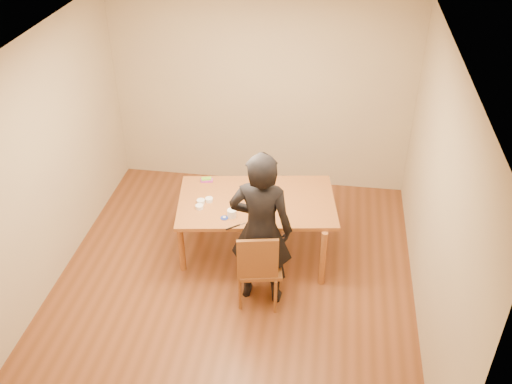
# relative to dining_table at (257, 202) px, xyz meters

# --- Properties ---
(room_shell) EXTENTS (4.00, 4.50, 2.70)m
(room_shell) POSITION_rel_dining_table_xyz_m (-0.17, -0.28, 0.62)
(room_shell) COLOR brown
(room_shell) RESTS_ON ground
(dining_table) EXTENTS (1.92, 1.31, 0.04)m
(dining_table) POSITION_rel_dining_table_xyz_m (0.00, 0.00, 0.00)
(dining_table) COLOR brown
(dining_table) RESTS_ON floor
(dining_chair) EXTENTS (0.52, 0.52, 0.04)m
(dining_chair) POSITION_rel_dining_table_xyz_m (0.15, -0.78, -0.28)
(dining_chair) COLOR brown
(dining_chair) RESTS_ON floor
(cake_plate) EXTENTS (0.29, 0.29, 0.02)m
(cake_plate) POSITION_rel_dining_table_xyz_m (0.03, 0.07, 0.03)
(cake_plate) COLOR #AE0C0B
(cake_plate) RESTS_ON dining_table
(cake) EXTENTS (0.24, 0.24, 0.08)m
(cake) POSITION_rel_dining_table_xyz_m (0.03, 0.07, 0.08)
(cake) COLOR white
(cake) RESTS_ON cake_plate
(frosting_dome) EXTENTS (0.23, 0.23, 0.03)m
(frosting_dome) POSITION_rel_dining_table_xyz_m (0.03, 0.07, 0.13)
(frosting_dome) COLOR white
(frosting_dome) RESTS_ON cake
(frosting_tub) EXTENTS (0.10, 0.10, 0.09)m
(frosting_tub) POSITION_rel_dining_table_xyz_m (-0.22, -0.35, 0.07)
(frosting_tub) COLOR white
(frosting_tub) RESTS_ON dining_table
(frosting_lid) EXTENTS (0.09, 0.09, 0.01)m
(frosting_lid) POSITION_rel_dining_table_xyz_m (-0.30, -0.39, 0.03)
(frosting_lid) COLOR navy
(frosting_lid) RESTS_ON dining_table
(frosting_dollop) EXTENTS (0.04, 0.04, 0.02)m
(frosting_dollop) POSITION_rel_dining_table_xyz_m (-0.30, -0.39, 0.04)
(frosting_dollop) COLOR white
(frosting_dollop) RESTS_ON frosting_lid
(ramekin_green) EXTENTS (0.09, 0.09, 0.04)m
(ramekin_green) POSITION_rel_dining_table_xyz_m (-0.61, -0.25, 0.04)
(ramekin_green) COLOR white
(ramekin_green) RESTS_ON dining_table
(ramekin_yellow) EXTENTS (0.09, 0.09, 0.04)m
(ramekin_yellow) POSITION_rel_dining_table_xyz_m (-0.53, -0.09, 0.04)
(ramekin_yellow) COLOR white
(ramekin_yellow) RESTS_ON dining_table
(ramekin_multi) EXTENTS (0.09, 0.09, 0.04)m
(ramekin_multi) POSITION_rel_dining_table_xyz_m (-0.62, -0.15, 0.04)
(ramekin_multi) COLOR white
(ramekin_multi) RESTS_ON dining_table
(candy_box_pink) EXTENTS (0.16, 0.10, 0.02)m
(candy_box_pink) POSITION_rel_dining_table_xyz_m (-0.65, 0.32, 0.03)
(candy_box_pink) COLOR #CF3098
(candy_box_pink) RESTS_ON dining_table
(candy_box_green) EXTENTS (0.13, 0.09, 0.02)m
(candy_box_green) POSITION_rel_dining_table_xyz_m (-0.66, 0.32, 0.05)
(candy_box_green) COLOR green
(candy_box_green) RESTS_ON candy_box_pink
(spatula) EXTENTS (0.14, 0.12, 0.01)m
(spatula) POSITION_rel_dining_table_xyz_m (-0.18, -0.54, 0.03)
(spatula) COLOR black
(spatula) RESTS_ON dining_table
(person) EXTENTS (0.68, 0.46, 1.80)m
(person) POSITION_rel_dining_table_xyz_m (0.15, -0.73, 0.17)
(person) COLOR black
(person) RESTS_ON floor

